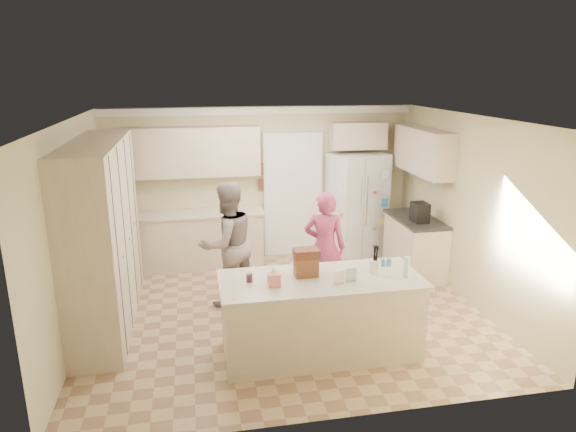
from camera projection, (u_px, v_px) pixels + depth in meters
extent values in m
cube|color=tan|center=(286.00, 312.00, 7.00)|extent=(5.20, 4.60, 0.02)
cube|color=white|center=(285.00, 118.00, 6.29)|extent=(5.20, 4.60, 0.02)
cube|color=beige|center=(261.00, 183.00, 8.83)|extent=(5.20, 0.02, 2.60)
cube|color=beige|center=(334.00, 293.00, 4.46)|extent=(5.20, 0.02, 2.60)
cube|color=beige|center=(73.00, 231.00, 6.18)|extent=(0.02, 4.60, 2.60)
cube|color=beige|center=(470.00, 210.00, 7.12)|extent=(0.02, 4.60, 2.60)
cube|color=white|center=(260.00, 111.00, 8.45)|extent=(5.20, 0.08, 0.12)
cube|color=beige|center=(103.00, 235.00, 6.46)|extent=(0.60, 2.60, 2.35)
cube|color=beige|center=(196.00, 240.00, 8.56)|extent=(2.20, 0.60, 0.88)
cube|color=beige|center=(195.00, 214.00, 8.43)|extent=(2.24, 0.63, 0.04)
cube|color=beige|center=(192.00, 152.00, 8.28)|extent=(2.20, 0.35, 0.80)
cube|color=black|center=(293.00, 196.00, 8.97)|extent=(0.90, 0.06, 2.10)
cube|color=white|center=(293.00, 197.00, 8.94)|extent=(1.02, 0.03, 2.22)
cube|color=brown|center=(262.00, 169.00, 8.73)|extent=(0.15, 0.02, 0.20)
cube|color=brown|center=(262.00, 185.00, 8.80)|extent=(0.15, 0.02, 0.20)
cube|color=white|center=(357.00, 205.00, 9.00)|extent=(1.06, 0.92, 1.80)
cube|color=gray|center=(363.00, 210.00, 8.66)|extent=(0.02, 0.02, 1.78)
cube|color=black|center=(352.00, 196.00, 8.55)|extent=(0.22, 0.03, 0.35)
cylinder|color=silver|center=(361.00, 201.00, 8.60)|extent=(0.02, 0.02, 0.85)
cylinder|color=silver|center=(367.00, 201.00, 8.62)|extent=(0.02, 0.02, 0.85)
cube|color=beige|center=(358.00, 135.00, 8.73)|extent=(0.95, 0.35, 0.45)
cube|color=beige|center=(415.00, 247.00, 8.24)|extent=(0.60, 1.20, 0.88)
cube|color=#2D2B28|center=(416.00, 219.00, 8.11)|extent=(0.63, 1.24, 0.04)
cube|color=beige|center=(423.00, 151.00, 8.04)|extent=(0.35, 1.50, 0.70)
cube|color=black|center=(420.00, 212.00, 7.87)|extent=(0.22, 0.28, 0.30)
cube|color=beige|center=(320.00, 317.00, 5.88)|extent=(2.20, 0.90, 0.88)
cube|color=beige|center=(321.00, 280.00, 5.75)|extent=(2.28, 0.96, 0.05)
cylinder|color=white|center=(375.00, 266.00, 5.89)|extent=(0.13, 0.13, 0.15)
cube|color=#EC7C80|center=(274.00, 279.00, 5.53)|extent=(0.13, 0.13, 0.14)
cone|color=white|center=(274.00, 270.00, 5.50)|extent=(0.08, 0.08, 0.08)
cube|color=brown|center=(306.00, 267.00, 5.78)|extent=(0.26, 0.18, 0.22)
cube|color=#592D1E|center=(306.00, 253.00, 5.74)|extent=(0.28, 0.20, 0.10)
cylinder|color=#59263F|center=(249.00, 278.00, 5.64)|extent=(0.07, 0.07, 0.09)
cube|color=white|center=(339.00, 277.00, 5.56)|extent=(0.12, 0.06, 0.16)
cube|color=silver|center=(351.00, 275.00, 5.64)|extent=(0.12, 0.05, 0.16)
cylinder|color=silver|center=(407.00, 267.00, 5.74)|extent=(0.07, 0.07, 0.24)
cylinder|color=teal|center=(383.00, 262.00, 6.09)|extent=(0.05, 0.05, 0.09)
cylinder|color=teal|center=(389.00, 262.00, 6.10)|extent=(0.05, 0.05, 0.09)
imported|color=gray|center=(227.00, 244.00, 7.04)|extent=(1.05, 0.97, 1.74)
imported|color=#A14159|center=(325.00, 247.00, 7.13)|extent=(0.68, 0.56, 1.60)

